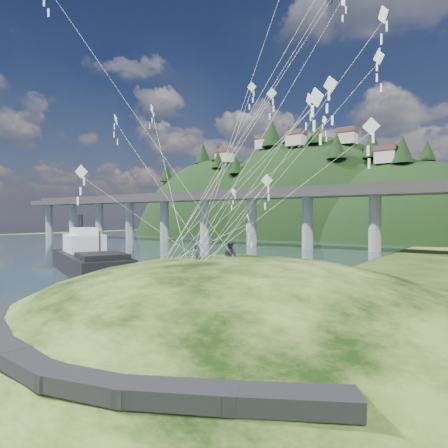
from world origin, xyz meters
The scene contains 10 objects.
ground centered at (0.00, 0.00, 0.00)m, with size 320.00×320.00×0.00m, color black.
water centered at (-72.00, 30.00, 0.01)m, with size 240.00×240.00×0.00m, color #2A404E.
grass_hill centered at (8.00, 2.00, -1.50)m, with size 36.00×32.00×13.00m.
footpath centered at (7.46, -9.74, 2.08)m, with size 22.29×5.84×0.83m.
bridge centered at (-26.46, 70.07, 9.70)m, with size 160.00×11.00×15.00m.
far_ridge centered at (-43.58, 122.17, -7.44)m, with size 153.00×70.00×94.50m.
work_barge centered at (-23.94, 14.11, 1.97)m, with size 23.04×14.93×7.88m.
wooden_dock centered at (-5.81, 4.72, 0.39)m, with size 12.49×3.82×0.88m.
kite_flyers centered at (6.69, 1.73, 5.93)m, with size 1.97×2.93×2.00m.
kite_swarm centered at (9.76, 2.73, 16.11)m, with size 20.09×18.06×21.57m.
Camera 1 is at (21.62, -19.18, 7.54)m, focal length 32.00 mm.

